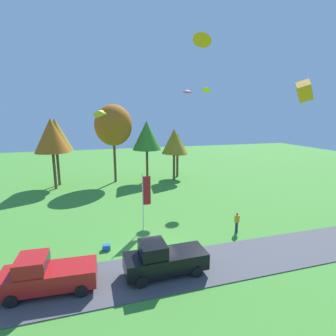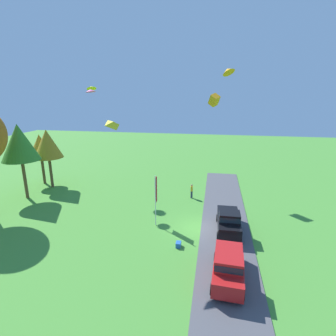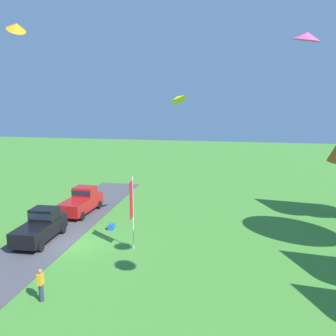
{
  "view_description": "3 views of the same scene",
  "coord_description": "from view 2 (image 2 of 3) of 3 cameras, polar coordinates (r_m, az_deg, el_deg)",
  "views": [
    {
      "loc": [
        -3.99,
        -16.45,
        9.62
      ],
      "look_at": [
        2.43,
        5.05,
        5.06
      ],
      "focal_mm": 28.0,
      "sensor_mm": 36.0,
      "label": 1
    },
    {
      "loc": [
        -21.9,
        -0.97,
        11.93
      ],
      "look_at": [
        0.09,
        3.01,
        5.64
      ],
      "focal_mm": 28.0,
      "sensor_mm": 36.0,
      "label": 2
    },
    {
      "loc": [
        23.86,
        10.91,
        10.21
      ],
      "look_at": [
        2.08,
        6.9,
        5.96
      ],
      "focal_mm": 42.0,
      "sensor_mm": 36.0,
      "label": 3
    }
  ],
  "objects": [
    {
      "name": "ground_plane",
      "position": [
        24.95,
        6.95,
        -12.97
      ],
      "size": [
        120.0,
        120.0,
        0.0
      ],
      "primitive_type": "plane",
      "color": "#478E33"
    },
    {
      "name": "pavement_strip",
      "position": [
        24.96,
        12.34,
        -13.16
      ],
      "size": [
        36.0,
        4.4,
        0.06
      ],
      "primitive_type": "cube",
      "color": "#4C4C51",
      "rests_on": "ground"
    },
    {
      "name": "car_pickup_by_flagpole",
      "position": [
        18.67,
        13.01,
        -20.19
      ],
      "size": [
        5.1,
        2.28,
        2.14
      ],
      "color": "red",
      "rests_on": "ground"
    },
    {
      "name": "car_pickup_mid_row",
      "position": [
        24.32,
        13.06,
        -11.16
      ],
      "size": [
        5.02,
        2.1,
        2.14
      ],
      "color": "black",
      "rests_on": "ground"
    },
    {
      "name": "person_watching_sky",
      "position": [
        31.33,
        5.17,
        -5.02
      ],
      "size": [
        0.36,
        0.24,
        1.71
      ],
      "color": "#2D334C",
      "rests_on": "ground"
    },
    {
      "name": "tree_right_of_center",
      "position": [
        34.18,
        -29.65,
        4.82
      ],
      "size": [
        4.17,
        4.17,
        8.8
      ],
      "color": "brown",
      "rests_on": "ground"
    },
    {
      "name": "tree_center_back",
      "position": [
        36.96,
        -24.78,
        4.75
      ],
      "size": [
        3.64,
        3.64,
        7.68
      ],
      "color": "brown",
      "rests_on": "ground"
    },
    {
      "name": "tree_far_left",
      "position": [
        39.16,
        -26.07,
        4.18
      ],
      "size": [
        3.24,
        3.24,
        6.85
      ],
      "color": "brown",
      "rests_on": "ground"
    },
    {
      "name": "flag_banner",
      "position": [
        24.35,
        -2.66,
        -5.56
      ],
      "size": [
        0.71,
        0.08,
        4.9
      ],
      "color": "silver",
      "rests_on": "ground"
    },
    {
      "name": "cooler_box",
      "position": [
        22.14,
        2.29,
        -16.3
      ],
      "size": [
        0.56,
        0.4,
        0.4
      ],
      "primitive_type": "cube",
      "color": "blue",
      "rests_on": "ground"
    },
    {
      "name": "kite_box_high_left",
      "position": [
        32.79,
        10.02,
        14.36
      ],
      "size": [
        1.68,
        1.52,
        1.71
      ],
      "primitive_type": "cube",
      "rotation": [
        -0.58,
        0.3,
        2.45
      ],
      "color": "orange"
    },
    {
      "name": "kite_delta_mid_center",
      "position": [
        35.87,
        -16.34,
        16.47
      ],
      "size": [
        1.71,
        1.7,
        0.77
      ],
      "primitive_type": "cone",
      "rotation": [
        0.41,
        0.0,
        2.24
      ],
      "color": "yellow"
    },
    {
      "name": "kite_delta_low_drifter",
      "position": [
        24.43,
        12.93,
        19.95
      ],
      "size": [
        1.57,
        1.57,
        0.94
      ],
      "primitive_type": "cone",
      "rotation": [
        0.58,
        0.0,
        2.37
      ],
      "color": "orange"
    },
    {
      "name": "kite_diamond_topmost",
      "position": [
        20.27,
        -11.79,
        9.39
      ],
      "size": [
        1.31,
        1.31,
        0.77
      ],
      "primitive_type": "pyramid",
      "rotation": [
        0.57,
        0.0,
        5.71
      ],
      "color": "yellow"
    },
    {
      "name": "kite_delta_high_right",
      "position": [
        32.47,
        -16.53,
        15.86
      ],
      "size": [
        1.58,
        1.59,
        0.46
      ],
      "primitive_type": "cone",
      "rotation": [
        -0.14,
        0.0,
        5.73
      ],
      "color": "#EA4C9E"
    }
  ]
}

